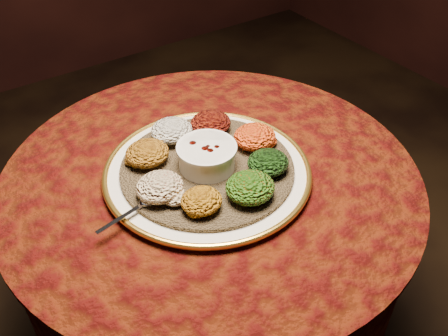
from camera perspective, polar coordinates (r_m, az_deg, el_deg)
table at (r=1.27m, az=-1.40°, el=-6.71°), size 0.96×0.96×0.73m
platter at (r=1.13m, az=-1.92°, el=-0.41°), size 0.56×0.56×0.02m
injera at (r=1.12m, az=-1.93°, el=0.02°), size 0.48×0.48×0.01m
stew_bowl at (r=1.10m, az=-1.97°, el=1.51°), size 0.13×0.13×0.06m
spoon at (r=1.03m, az=-9.04°, el=-3.97°), size 0.15×0.04×0.01m
portion_ayib at (r=1.19m, az=-6.01°, el=4.28°), size 0.10×0.10×0.05m
portion_kitfo at (r=1.21m, az=-1.54°, el=5.15°), size 0.10×0.09×0.05m
portion_tikil at (r=1.17m, az=3.53°, el=3.59°), size 0.10×0.09×0.05m
portion_gomen at (r=1.09m, az=5.06°, el=0.62°), size 0.09×0.09×0.04m
portion_mixveg at (r=1.03m, az=3.00°, el=-2.23°), size 0.10×0.10×0.05m
portion_kik at (r=1.00m, az=-2.60°, el=-3.77°), size 0.09×0.08×0.04m
portion_timatim at (r=1.04m, az=-7.34°, el=-2.15°), size 0.10×0.09×0.05m
portion_shiro at (r=1.13m, az=-8.76°, el=1.69°), size 0.10×0.09×0.05m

